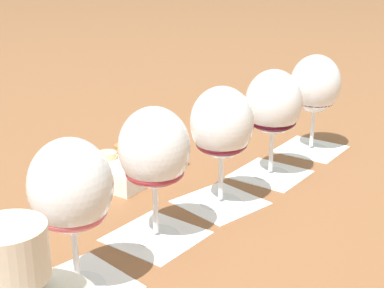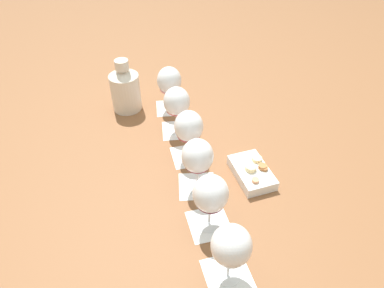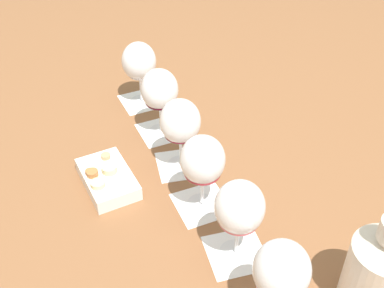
{
  "view_description": "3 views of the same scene",
  "coord_description": "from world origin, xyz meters",
  "px_view_note": "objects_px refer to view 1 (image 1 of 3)",
  "views": [
    {
      "loc": [
        -0.08,
        -0.77,
        0.39
      ],
      "look_at": [
        -0.0,
        -0.0,
        0.12
      ],
      "focal_mm": 55.0,
      "sensor_mm": 36.0,
      "label": 1
    },
    {
      "loc": [
        0.67,
        0.43,
        0.8
      ],
      "look_at": [
        -0.0,
        -0.0,
        0.12
      ],
      "focal_mm": 32.0,
      "sensor_mm": 36.0,
      "label": 2
    },
    {
      "loc": [
        -0.75,
        -0.33,
        0.76
      ],
      "look_at": [
        -0.0,
        -0.0,
        0.12
      ],
      "focal_mm": 45.0,
      "sensor_mm": 36.0,
      "label": 3
    }
  ],
  "objects_px": {
    "wine_glass_2": "(154,153)",
    "wine_glass_5": "(315,88)",
    "wine_glass_4": "(273,106)",
    "wine_glass_1": "(71,192)",
    "wine_glass_3": "(222,128)",
    "snack_dish": "(133,165)"
  },
  "relations": [
    {
      "from": "wine_glass_3",
      "to": "snack_dish",
      "type": "relative_size",
      "value": 0.94
    },
    {
      "from": "wine_glass_2",
      "to": "wine_glass_3",
      "type": "height_order",
      "value": "same"
    },
    {
      "from": "wine_glass_1",
      "to": "snack_dish",
      "type": "xyz_separation_m",
      "value": [
        0.07,
        0.34,
        -0.1
      ]
    },
    {
      "from": "wine_glass_2",
      "to": "snack_dish",
      "type": "bearing_deg",
      "value": 97.34
    },
    {
      "from": "wine_glass_1",
      "to": "wine_glass_3",
      "type": "distance_m",
      "value": 0.29
    },
    {
      "from": "wine_glass_1",
      "to": "wine_glass_4",
      "type": "distance_m",
      "value": 0.44
    },
    {
      "from": "wine_glass_4",
      "to": "wine_glass_5",
      "type": "xyz_separation_m",
      "value": [
        0.11,
        0.12,
        -0.0
      ]
    },
    {
      "from": "wine_glass_3",
      "to": "wine_glass_4",
      "type": "xyz_separation_m",
      "value": [
        0.1,
        0.1,
        0.0
      ]
    },
    {
      "from": "wine_glass_1",
      "to": "wine_glass_5",
      "type": "bearing_deg",
      "value": 46.69
    },
    {
      "from": "wine_glass_2",
      "to": "wine_glass_4",
      "type": "relative_size",
      "value": 1.0
    },
    {
      "from": "wine_glass_2",
      "to": "wine_glass_5",
      "type": "distance_m",
      "value": 0.45
    },
    {
      "from": "wine_glass_4",
      "to": "snack_dish",
      "type": "relative_size",
      "value": 0.94
    },
    {
      "from": "wine_glass_2",
      "to": "wine_glass_4",
      "type": "bearing_deg",
      "value": 44.61
    },
    {
      "from": "wine_glass_3",
      "to": "snack_dish",
      "type": "bearing_deg",
      "value": 136.7
    },
    {
      "from": "wine_glass_5",
      "to": "wine_glass_2",
      "type": "bearing_deg",
      "value": -134.35
    },
    {
      "from": "wine_glass_1",
      "to": "wine_glass_2",
      "type": "xyz_separation_m",
      "value": [
        0.1,
        0.11,
        0.0
      ]
    },
    {
      "from": "wine_glass_1",
      "to": "wine_glass_2",
      "type": "distance_m",
      "value": 0.15
    },
    {
      "from": "wine_glass_2",
      "to": "wine_glass_5",
      "type": "bearing_deg",
      "value": 45.65
    },
    {
      "from": "wine_glass_2",
      "to": "wine_glass_4",
      "type": "distance_m",
      "value": 0.29
    },
    {
      "from": "wine_glass_1",
      "to": "snack_dish",
      "type": "relative_size",
      "value": 0.94
    },
    {
      "from": "wine_glass_5",
      "to": "wine_glass_4",
      "type": "bearing_deg",
      "value": -132.45
    },
    {
      "from": "wine_glass_1",
      "to": "wine_glass_5",
      "type": "relative_size",
      "value": 1.0
    }
  ]
}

